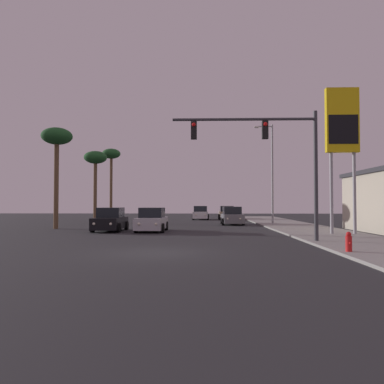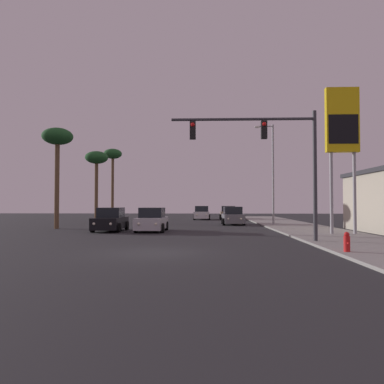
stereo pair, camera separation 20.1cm
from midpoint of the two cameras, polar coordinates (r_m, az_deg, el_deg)
The scene contains 14 objects.
ground_plane at distance 15.20m, azimuth -5.32°, elevation -9.18°, with size 120.00×120.00×0.00m, color #28282B.
sidewalk_right at distance 26.14m, azimuth 19.00°, elevation -5.86°, with size 5.00×60.00×0.12m.
car_tan at distance 46.87m, azimuth 5.63°, elevation -3.25°, with size 2.04×4.31×1.68m.
car_silver at distance 26.73m, azimuth -5.91°, elevation -4.35°, with size 2.04×4.33×1.68m.
car_grey at distance 35.36m, azimuth 6.39°, elevation -3.73°, with size 2.04×4.34×1.68m.
car_black at distance 27.51m, azimuth -12.10°, elevation -4.25°, with size 2.04×4.32×1.68m.
car_white at distance 46.55m, azimuth 1.63°, elevation -3.27°, with size 2.04×4.34×1.68m.
traffic_light_mast at distance 19.32m, azimuth 12.53°, elevation 6.48°, with size 7.28×0.36×6.50m.
street_lamp at distance 34.55m, azimuth 12.20°, elevation 3.49°, with size 1.74×0.24×9.00m.
gas_station_sign at distance 25.16m, azimuth 22.13°, elevation 9.01°, with size 2.00×0.42×9.00m.
fire_hydrant at distance 15.65m, azimuth 22.87°, elevation -7.04°, with size 0.24×0.34×0.76m.
palm_tree_near at distance 31.58m, azimuth -19.65°, elevation 7.27°, with size 2.40×2.40×7.94m.
palm_tree_mid at distance 40.85m, azimuth -14.20°, elevation 4.63°, with size 2.40×2.40×7.51m.
palm_tree_far at distance 50.82m, azimuth -11.88°, elevation 5.11°, with size 2.40×2.40×9.25m.
Camera 2 is at (2.04, -14.95, 1.95)m, focal length 35.00 mm.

